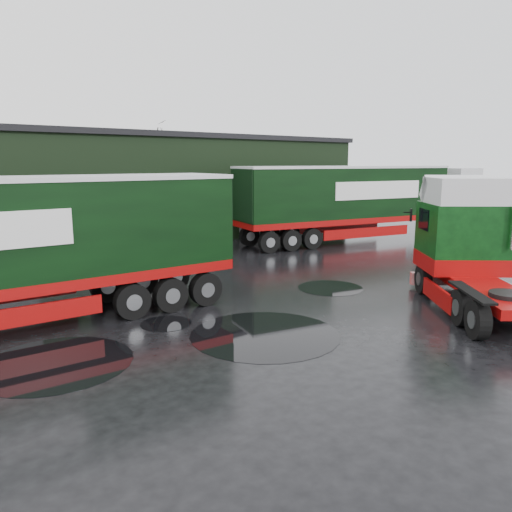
{
  "coord_description": "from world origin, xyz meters",
  "views": [
    {
      "loc": [
        -10.56,
        -10.15,
        4.71
      ],
      "look_at": [
        -0.54,
        2.01,
        1.7
      ],
      "focal_mm": 35.0,
      "sensor_mm": 36.0,
      "label": 1
    }
  ],
  "objects_px": {
    "lorry_right": "(344,204)",
    "tree_back_b": "(145,172)",
    "warehouse": "(104,186)",
    "hero_tractor": "(486,247)",
    "wash_bucket": "(496,286)"
  },
  "relations": [
    {
      "from": "lorry_right",
      "to": "tree_back_b",
      "type": "bearing_deg",
      "value": -161.54
    },
    {
      "from": "warehouse",
      "to": "hero_tractor",
      "type": "height_order",
      "value": "warehouse"
    },
    {
      "from": "lorry_right",
      "to": "wash_bucket",
      "type": "bearing_deg",
      "value": -7.45
    },
    {
      "from": "wash_bucket",
      "to": "warehouse",
      "type": "bearing_deg",
      "value": 104.65
    },
    {
      "from": "tree_back_b",
      "to": "wash_bucket",
      "type": "bearing_deg",
      "value": -94.05
    },
    {
      "from": "wash_bucket",
      "to": "hero_tractor",
      "type": "bearing_deg",
      "value": -161.93
    },
    {
      "from": "lorry_right",
      "to": "wash_bucket",
      "type": "height_order",
      "value": "lorry_right"
    },
    {
      "from": "lorry_right",
      "to": "tree_back_b",
      "type": "xyz_separation_m",
      "value": [
        -1.89,
        21.0,
        1.51
      ]
    },
    {
      "from": "wash_bucket",
      "to": "tree_back_b",
      "type": "relative_size",
      "value": 0.05
    },
    {
      "from": "warehouse",
      "to": "tree_back_b",
      "type": "distance_m",
      "value": 12.82
    },
    {
      "from": "warehouse",
      "to": "hero_tractor",
      "type": "relative_size",
      "value": 4.78
    },
    {
      "from": "warehouse",
      "to": "wash_bucket",
      "type": "relative_size",
      "value": 95.68
    },
    {
      "from": "warehouse",
      "to": "wash_bucket",
      "type": "xyz_separation_m",
      "value": [
        5.74,
        -21.94,
        -3.0
      ]
    },
    {
      "from": "warehouse",
      "to": "lorry_right",
      "type": "relative_size",
      "value": 1.9
    },
    {
      "from": "hero_tractor",
      "to": "tree_back_b",
      "type": "height_order",
      "value": "tree_back_b"
    }
  ]
}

